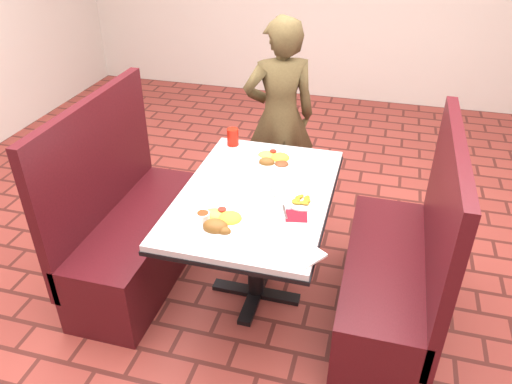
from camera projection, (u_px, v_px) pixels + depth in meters
dining_table at (256, 207)px, 2.77m from camera, size 0.81×1.21×0.75m
booth_bench_left at (133, 231)px, 3.12m from camera, size 0.47×1.20×1.17m
booth_bench_right at (395, 276)px, 2.76m from camera, size 0.47×1.20×1.17m
diner_person at (280, 118)px, 3.63m from camera, size 0.63×0.54×1.46m
near_dinner_plate at (220, 220)px, 2.44m from camera, size 0.29×0.29×0.09m
far_dinner_plate at (274, 158)px, 3.00m from camera, size 0.28×0.28×0.07m
plantain_plate at (302, 201)px, 2.62m from camera, size 0.17×0.17×0.03m
maroon_napkin at (296, 216)px, 2.52m from camera, size 0.13×0.13×0.00m
spoon_utensil at (285, 212)px, 2.55m from camera, size 0.05×0.12×0.00m
red_tumbler at (233, 137)px, 3.18m from camera, size 0.07×0.07×0.11m
paper_napkin at (300, 251)px, 2.27m from camera, size 0.26×0.24×0.01m
knife_utensil at (228, 230)px, 2.41m from camera, size 0.06×0.15×0.00m
fork_utensil at (212, 227)px, 2.43m from camera, size 0.05×0.16×0.00m
lettuce_shreds at (266, 187)px, 2.76m from camera, size 0.28×0.32×0.00m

